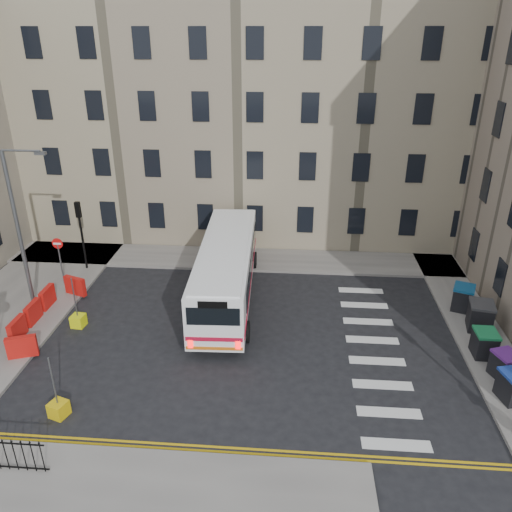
# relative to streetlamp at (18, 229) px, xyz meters

# --- Properties ---
(ground) EXTENTS (120.00, 120.00, 0.00)m
(ground) POSITION_rel_streetlamp_xyz_m (13.00, -2.00, -4.34)
(ground) COLOR black
(ground) RESTS_ON ground
(pavement_north) EXTENTS (36.00, 3.20, 0.15)m
(pavement_north) POSITION_rel_streetlamp_xyz_m (7.00, 6.60, -4.26)
(pavement_north) COLOR slate
(pavement_north) RESTS_ON ground
(pavement_east) EXTENTS (2.40, 26.00, 0.15)m
(pavement_east) POSITION_rel_streetlamp_xyz_m (22.00, 2.00, -4.26)
(pavement_east) COLOR slate
(pavement_east) RESTS_ON ground
(pavement_west) EXTENTS (6.00, 22.00, 0.15)m
(pavement_west) POSITION_rel_streetlamp_xyz_m (-1.00, -1.00, -4.26)
(pavement_west) COLOR slate
(pavement_west) RESTS_ON ground
(terrace_north) EXTENTS (38.30, 10.80, 17.20)m
(terrace_north) POSITION_rel_streetlamp_xyz_m (6.00, 13.50, 4.28)
(terrace_north) COLOR gray
(terrace_north) RESTS_ON ground
(traffic_light_nw) EXTENTS (0.28, 0.22, 4.10)m
(traffic_light_nw) POSITION_rel_streetlamp_xyz_m (1.00, 4.50, -1.47)
(traffic_light_nw) COLOR black
(traffic_light_nw) RESTS_ON pavement_west
(streetlamp) EXTENTS (0.50, 0.22, 8.14)m
(streetlamp) POSITION_rel_streetlamp_xyz_m (0.00, 0.00, 0.00)
(streetlamp) COLOR #595B5E
(streetlamp) RESTS_ON pavement_west
(no_entry_north) EXTENTS (0.60, 0.08, 3.00)m
(no_entry_north) POSITION_rel_streetlamp_xyz_m (0.50, 2.50, -2.26)
(no_entry_north) COLOR #595B5E
(no_entry_north) RESTS_ON pavement_west
(roadworks_barriers) EXTENTS (1.66, 6.26, 1.00)m
(roadworks_barriers) POSITION_rel_streetlamp_xyz_m (1.16, -1.50, -3.69)
(roadworks_barriers) COLOR red
(roadworks_barriers) RESTS_ON pavement_west
(bus) EXTENTS (3.17, 11.36, 3.05)m
(bus) POSITION_rel_streetlamp_xyz_m (9.78, 1.77, -2.57)
(bus) COLOR white
(bus) RESTS_ON ground
(wheelie_bin_b) EXTENTS (1.18, 1.26, 1.12)m
(wheelie_bin_b) POSITION_rel_streetlamp_xyz_m (21.92, -4.07, -3.62)
(wheelie_bin_b) COLOR black
(wheelie_bin_b) RESTS_ON pavement_east
(wheelie_bin_c) EXTENTS (0.94, 1.08, 1.18)m
(wheelie_bin_c) POSITION_rel_streetlamp_xyz_m (21.59, -2.58, -3.59)
(wheelie_bin_c) COLOR black
(wheelie_bin_c) RESTS_ON pavement_east
(wheelie_bin_d) EXTENTS (1.29, 1.42, 1.37)m
(wheelie_bin_d) POSITION_rel_streetlamp_xyz_m (22.08, -0.43, -3.50)
(wheelie_bin_d) COLOR black
(wheelie_bin_d) RESTS_ON pavement_east
(wheelie_bin_e) EXTENTS (1.33, 1.41, 1.25)m
(wheelie_bin_e) POSITION_rel_streetlamp_xyz_m (21.82, 1.41, -3.56)
(wheelie_bin_e) COLOR black
(wheelie_bin_e) RESTS_ON pavement_east
(bollard_yellow) EXTENTS (0.66, 0.66, 0.60)m
(bollard_yellow) POSITION_rel_streetlamp_xyz_m (3.00, -1.52, -4.04)
(bollard_yellow) COLOR #E0ED0D
(bollard_yellow) RESTS_ON ground
(bollard_chevron) EXTENTS (0.76, 0.76, 0.60)m
(bollard_chevron) POSITION_rel_streetlamp_xyz_m (4.75, -7.54, -4.04)
(bollard_chevron) COLOR gold
(bollard_chevron) RESTS_ON ground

